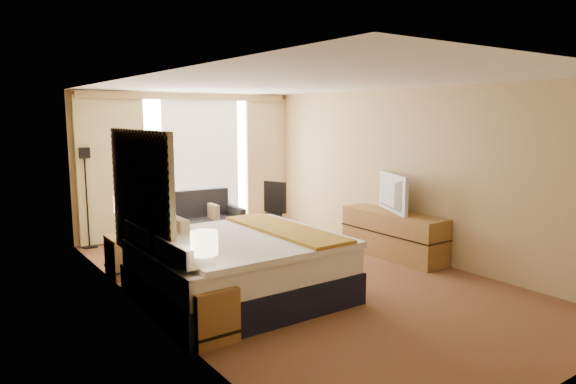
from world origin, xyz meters
TOP-DOWN VIEW (x-y plane):
  - floor at (0.00, 0.00)m, footprint 4.20×7.00m
  - ceiling at (0.00, 0.00)m, footprint 4.20×7.00m
  - wall_back at (0.00, 3.50)m, footprint 4.20×0.02m
  - wall_front at (0.00, -3.50)m, footprint 4.20×0.02m
  - wall_left at (-2.10, 0.00)m, footprint 0.02×7.00m
  - wall_right at (2.10, 0.00)m, footprint 0.02×7.00m
  - headboard at (-2.06, 0.20)m, footprint 0.06×1.85m
  - nightstand_left at (-1.87, -1.05)m, footprint 0.45×0.52m
  - nightstand_right at (-1.87, 1.45)m, footprint 0.45×0.52m
  - media_dresser at (1.83, 0.00)m, footprint 0.50×1.80m
  - window at (0.25, 3.47)m, footprint 2.30×0.02m
  - curtains at (-0.00, 3.39)m, footprint 4.12×0.19m
  - bed at (-1.06, -0.25)m, footprint 2.23×2.04m
  - loveseat at (-0.30, 2.49)m, footprint 1.49×0.87m
  - floor_lamp at (-1.90, 3.30)m, footprint 0.21×0.21m
  - desk_chair at (0.62, 1.62)m, footprint 0.54×0.54m
  - lamp_left at (-1.92, -1.11)m, footprint 0.26×0.26m
  - lamp_right at (-1.86, 1.48)m, footprint 0.26×0.26m
  - tissue_box at (-1.81, -1.14)m, footprint 0.16×0.16m
  - telephone at (-1.82, 1.43)m, footprint 0.19×0.16m
  - television at (1.78, 0.11)m, footprint 0.55×0.99m

SIDE VIEW (x-z plane):
  - floor at x=0.00m, z-range -0.01..0.01m
  - nightstand_left at x=-1.87m, z-range 0.00..0.55m
  - nightstand_right at x=-1.87m, z-range 0.00..0.55m
  - loveseat at x=-0.30m, z-range -0.15..0.74m
  - media_dresser at x=1.83m, z-range 0.00..0.70m
  - bed at x=-1.06m, z-range -0.14..0.94m
  - desk_chair at x=0.62m, z-range -0.06..1.03m
  - telephone at x=-1.82m, z-range 0.55..0.61m
  - tissue_box at x=-1.81m, z-range 0.55..0.66m
  - lamp_left at x=-1.92m, z-range 0.70..1.25m
  - lamp_right at x=-1.86m, z-range 0.70..1.25m
  - television at x=1.78m, z-range 0.70..1.29m
  - floor_lamp at x=-1.90m, z-range 0.34..2.01m
  - headboard at x=-2.06m, z-range 0.53..2.03m
  - wall_back at x=0.00m, z-range 0.00..2.60m
  - wall_front at x=0.00m, z-range 0.00..2.60m
  - wall_left at x=-2.10m, z-range 0.00..2.60m
  - wall_right at x=2.10m, z-range 0.00..2.60m
  - window at x=0.25m, z-range 0.17..2.47m
  - curtains at x=0.00m, z-range 0.13..2.69m
  - ceiling at x=0.00m, z-range 2.59..2.61m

